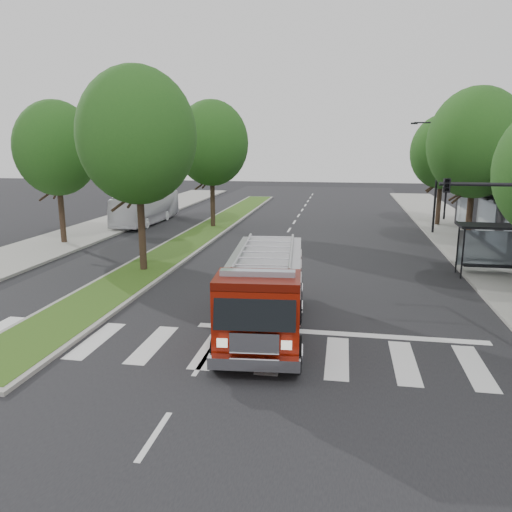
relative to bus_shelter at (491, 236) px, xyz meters
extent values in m
plane|color=black|center=(-11.20, -8.15, -2.04)|extent=(140.00, 140.00, 0.00)
cube|color=gray|center=(1.30, 1.85, -1.96)|extent=(5.00, 80.00, 0.15)
cube|color=gray|center=(-25.70, 1.85, -1.96)|extent=(5.00, 80.00, 0.15)
cube|color=gray|center=(-17.20, 9.85, -1.97)|extent=(3.00, 50.00, 0.14)
cube|color=#274814|center=(-17.20, 9.85, -1.89)|extent=(2.60, 49.50, 0.02)
cylinder|color=black|center=(-1.40, -0.75, -0.79)|extent=(0.08, 0.08, 2.50)
cylinder|color=black|center=(-1.40, 0.45, -0.79)|extent=(0.08, 0.08, 2.50)
cube|color=black|center=(0.00, -0.15, 0.51)|extent=(3.20, 1.60, 0.12)
cube|color=#8C99A5|center=(0.00, 0.55, -0.74)|extent=(2.80, 0.04, 1.80)
cube|color=black|center=(0.00, -0.15, -1.49)|extent=(2.40, 0.40, 0.08)
cylinder|color=black|center=(0.30, 5.85, 0.16)|extent=(0.36, 0.36, 4.40)
ellipsoid|color=#103A13|center=(0.30, 5.85, 4.46)|extent=(5.60, 5.60, 6.44)
cylinder|color=black|center=(0.30, 15.85, -0.06)|extent=(0.36, 0.36, 3.96)
ellipsoid|color=#103A13|center=(0.30, 15.85, 3.81)|extent=(5.00, 5.00, 5.75)
cylinder|color=black|center=(-17.20, -2.15, 0.27)|extent=(0.36, 0.36, 4.62)
ellipsoid|color=#103A13|center=(-17.20, -2.15, 4.79)|extent=(5.80, 5.80, 6.67)
cylinder|color=black|center=(-17.20, 11.85, 0.16)|extent=(0.36, 0.36, 4.40)
ellipsoid|color=#103A13|center=(-17.20, 11.85, 4.46)|extent=(5.60, 5.60, 6.44)
cylinder|color=black|center=(-25.20, 3.85, 0.05)|extent=(0.36, 0.36, 4.18)
ellipsoid|color=#103A13|center=(-25.20, 3.85, 4.14)|extent=(5.20, 5.20, 5.98)
imported|color=black|center=(-4.50, -11.65, 2.96)|extent=(0.18, 0.22, 1.10)
cylinder|color=black|center=(-0.70, 11.85, 1.96)|extent=(0.16, 0.16, 8.00)
cylinder|color=black|center=(-1.60, 11.85, 5.86)|extent=(1.80, 0.10, 0.10)
cube|color=black|center=(-2.50, 11.85, 5.81)|extent=(0.45, 0.20, 0.12)
cube|color=#520C04|center=(-9.78, -9.09, -1.55)|extent=(3.12, 8.39, 0.24)
cube|color=maroon|center=(-9.85, -8.31, -0.52)|extent=(2.96, 6.44, 1.96)
cube|color=maroon|center=(-9.53, -12.11, -0.52)|extent=(2.58, 1.96, 2.05)
cube|color=#B2B2B7|center=(-9.85, -8.31, 0.50)|extent=(2.96, 6.44, 0.12)
cylinder|color=#B2B2B7|center=(-10.73, -8.38, 0.70)|extent=(0.58, 5.86, 0.10)
cylinder|color=#B2B2B7|center=(-8.97, -8.24, 0.70)|extent=(0.58, 5.86, 0.10)
cube|color=silver|center=(-9.44, -13.23, -1.45)|extent=(2.56, 0.55, 0.34)
cube|color=#8C99A5|center=(-9.53, -12.11, 0.80)|extent=(2.17, 0.52, 0.18)
cylinder|color=black|center=(-10.63, -12.50, -1.50)|extent=(0.43, 1.10, 1.08)
cylinder|color=black|center=(-8.39, -12.31, -1.50)|extent=(0.43, 1.10, 1.08)
cylinder|color=black|center=(-10.97, -8.40, -1.50)|extent=(0.43, 1.10, 1.08)
cylinder|color=black|center=(-8.73, -8.22, -1.50)|extent=(0.43, 1.10, 1.08)
cylinder|color=black|center=(-11.16, -6.06, -1.50)|extent=(0.43, 1.10, 1.08)
cylinder|color=black|center=(-8.92, -5.88, -1.50)|extent=(0.43, 1.10, 1.08)
imported|color=silver|center=(-23.20, 13.18, -0.71)|extent=(2.36, 9.57, 2.66)
camera|label=1|loc=(-7.20, -25.68, 4.40)|focal=35.00mm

